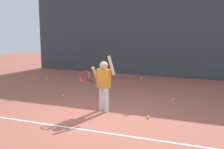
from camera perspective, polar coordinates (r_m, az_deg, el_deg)
ground_plane at (r=6.87m, az=-2.06°, el=-8.40°), size 20.00×20.00×0.00m
court_line_baseline at (r=6.30m, az=-4.49°, el=-10.21°), size 9.00×0.05×0.00m
back_fence_windscreen at (r=11.66m, az=8.64°, el=8.53°), size 10.35×0.08×3.64m
fence_post_0 at (r=13.73m, az=-12.46°, el=9.04°), size 0.09×0.09×3.79m
fence_post_1 at (r=12.19m, az=0.92°, el=9.10°), size 0.09×0.09×3.79m
fence_post_2 at (r=11.46m, az=17.00°, el=8.53°), size 0.09×0.09×3.79m
tennis_player at (r=7.32m, az=-1.67°, el=-1.28°), size 0.79×0.57×1.35m
tennis_ball_0 at (r=11.35m, az=-12.00°, el=-0.75°), size 0.07×0.07×0.07m
tennis_ball_1 at (r=11.30m, az=5.41°, el=-0.61°), size 0.07×0.07×0.07m
tennis_ball_3 at (r=8.78m, az=-8.90°, el=-4.01°), size 0.07×0.07×0.07m
tennis_ball_4 at (r=8.51m, az=11.19°, el=-4.57°), size 0.07×0.07×0.07m
tennis_ball_8 at (r=7.01m, az=6.71°, el=-7.79°), size 0.07×0.07×0.07m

